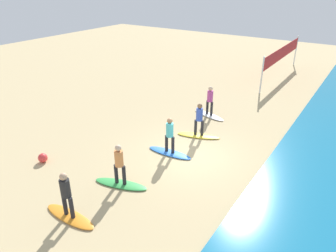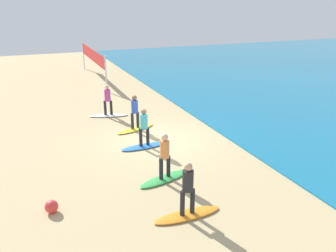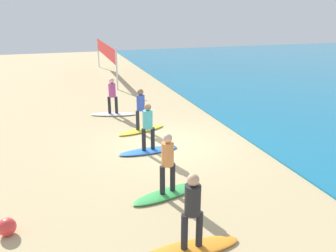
# 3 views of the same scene
# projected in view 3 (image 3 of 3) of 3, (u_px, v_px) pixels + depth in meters

# --- Properties ---
(ground_plane) EXTENTS (60.00, 60.00, 0.00)m
(ground_plane) POSITION_uv_depth(u_px,v_px,m) (167.00, 145.00, 12.56)
(ground_plane) COLOR tan
(surfboard_white) EXTENTS (1.11, 2.17, 0.09)m
(surfboard_white) POSITION_uv_depth(u_px,v_px,m) (113.00, 114.00, 16.10)
(surfboard_white) COLOR white
(surfboard_white) RESTS_ON ground
(surfer_white) EXTENTS (0.32, 0.45, 1.64)m
(surfer_white) POSITION_uv_depth(u_px,v_px,m) (112.00, 93.00, 15.79)
(surfer_white) COLOR #232328
(surfer_white) RESTS_ON surfboard_white
(surfboard_yellow) EXTENTS (1.20, 2.17, 0.09)m
(surfboard_yellow) POSITION_uv_depth(u_px,v_px,m) (141.00, 130.00, 14.00)
(surfboard_yellow) COLOR yellow
(surfboard_yellow) RESTS_ON ground
(surfer_yellow) EXTENTS (0.32, 0.44, 1.64)m
(surfer_yellow) POSITION_uv_depth(u_px,v_px,m) (141.00, 106.00, 13.68)
(surfer_yellow) COLOR #232328
(surfer_yellow) RESTS_ON surfboard_yellow
(surfboard_blue) EXTENTS (0.67, 2.13, 0.09)m
(surfboard_blue) POSITION_uv_depth(u_px,v_px,m) (149.00, 151.00, 11.96)
(surfboard_blue) COLOR blue
(surfboard_blue) RESTS_ON ground
(surfer_blue) EXTENTS (0.32, 0.46, 1.64)m
(surfer_blue) POSITION_uv_depth(u_px,v_px,m) (148.00, 123.00, 11.64)
(surfer_blue) COLOR #232328
(surfer_blue) RESTS_ON surfboard_blue
(surfboard_green) EXTENTS (1.11, 2.17, 0.09)m
(surfboard_green) POSITION_uv_depth(u_px,v_px,m) (168.00, 193.00, 9.20)
(surfboard_green) COLOR green
(surfboard_green) RESTS_ON ground
(surfer_green) EXTENTS (0.32, 0.45, 1.64)m
(surfer_green) POSITION_uv_depth(u_px,v_px,m) (168.00, 159.00, 8.88)
(surfer_green) COLOR #232328
(surfer_green) RESTS_ON surfboard_green
(surfboard_orange) EXTENTS (0.57, 2.10, 0.09)m
(surfboard_orange) POSITION_uv_depth(u_px,v_px,m) (191.00, 248.00, 7.09)
(surfboard_orange) COLOR orange
(surfboard_orange) RESTS_ON ground
(surfer_orange) EXTENTS (0.32, 0.46, 1.64)m
(surfer_orange) POSITION_uv_depth(u_px,v_px,m) (193.00, 206.00, 6.77)
(surfer_orange) COLOR #232328
(surfer_orange) RESTS_ON surfboard_orange
(volleyball_net) EXTENTS (9.10, 0.11, 2.50)m
(volleyball_net) POSITION_uv_depth(u_px,v_px,m) (106.00, 52.00, 24.68)
(volleyball_net) COLOR silver
(volleyball_net) RESTS_ON ground
(beach_ball) EXTENTS (0.40, 0.40, 0.40)m
(beach_ball) POSITION_uv_depth(u_px,v_px,m) (7.00, 227.00, 7.53)
(beach_ball) COLOR #E53838
(beach_ball) RESTS_ON ground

